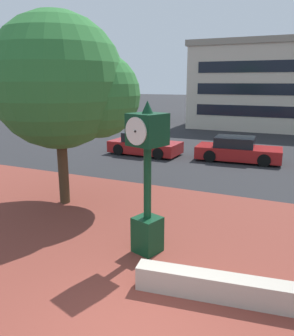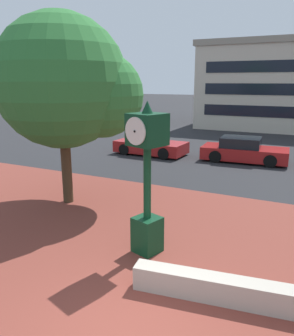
% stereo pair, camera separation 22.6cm
% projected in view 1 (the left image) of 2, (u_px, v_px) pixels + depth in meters
% --- Properties ---
extents(plaza_brick_paving, '(44.00, 11.93, 0.01)m').
position_uv_depth(plaza_brick_paving, '(174.00, 277.00, 7.31)').
color(plaza_brick_paving, brown).
rests_on(plaza_brick_paving, ground).
extents(planter_wall, '(3.22, 0.84, 0.50)m').
position_uv_depth(planter_wall, '(217.00, 287.00, 6.55)').
color(planter_wall, '#ADA393').
rests_on(planter_wall, ground).
extents(street_clock, '(0.92, 0.94, 3.71)m').
position_uv_depth(street_clock, '(147.00, 176.00, 7.95)').
color(street_clock, '#0C381E').
rests_on(street_clock, ground).
extents(plaza_tree, '(4.65, 4.33, 6.27)m').
position_uv_depth(plaza_tree, '(66.00, 85.00, 10.89)').
color(plaza_tree, '#42301E').
rests_on(plaza_tree, ground).
extents(car_street_near, '(4.13, 2.10, 1.28)m').
position_uv_depth(car_street_near, '(144.00, 145.00, 19.53)').
color(car_street_near, maroon).
rests_on(car_street_near, ground).
extents(car_street_mid, '(4.45, 2.13, 1.28)m').
position_uv_depth(car_street_mid, '(237.00, 150.00, 17.91)').
color(car_street_mid, maroon).
rests_on(car_street_mid, ground).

